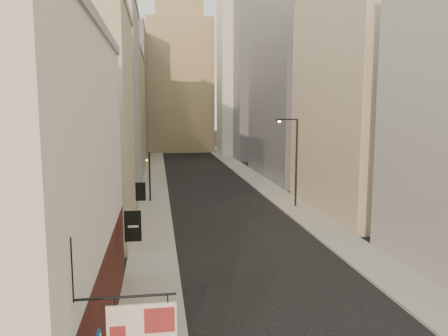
# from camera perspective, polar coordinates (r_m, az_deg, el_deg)

# --- Properties ---
(sidewalk_left) EXTENTS (3.00, 140.00, 0.15)m
(sidewalk_left) POSITION_cam_1_polar(r_m,az_deg,el_deg) (62.32, -9.02, -0.77)
(sidewalk_left) COLOR gray
(sidewalk_left) RESTS_ON ground
(sidewalk_right) EXTENTS (3.00, 140.00, 0.15)m
(sidewalk_right) POSITION_cam_1_polar(r_m,az_deg,el_deg) (63.58, 2.78, -0.52)
(sidewalk_right) COLOR gray
(sidewalk_right) RESTS_ON ground
(near_building_left) EXTENTS (8.30, 23.04, 12.30)m
(near_building_left) POSITION_cam_1_polar(r_m,az_deg,el_deg) (16.71, -25.73, -3.83)
(near_building_left) COLOR #5C251D
(near_building_left) RESTS_ON ground
(left_bldg_beige) EXTENTS (8.00, 12.00, 16.00)m
(left_bldg_beige) POSITION_cam_1_polar(r_m,az_deg,el_deg) (33.22, -19.08, 5.31)
(left_bldg_beige) COLOR gray
(left_bldg_beige) RESTS_ON ground
(left_bldg_grey) EXTENTS (8.00, 16.00, 20.00)m
(left_bldg_grey) POSITION_cam_1_polar(r_m,az_deg,el_deg) (49.03, -15.84, 8.40)
(left_bldg_grey) COLOR gray
(left_bldg_grey) RESTS_ON ground
(left_bldg_tan) EXTENTS (8.00, 18.00, 17.00)m
(left_bldg_tan) POSITION_cam_1_polar(r_m,az_deg,el_deg) (66.93, -13.90, 6.91)
(left_bldg_tan) COLOR #8F7B55
(left_bldg_tan) RESTS_ON ground
(left_bldg_wingrid) EXTENTS (8.00, 20.00, 24.00)m
(left_bldg_wingrid) POSITION_cam_1_polar(r_m,az_deg,el_deg) (86.91, -12.79, 9.38)
(left_bldg_wingrid) COLOR gray
(left_bldg_wingrid) RESTS_ON ground
(right_bldg_beige) EXTENTS (8.00, 16.00, 20.00)m
(right_bldg_beige) POSITION_cam_1_polar(r_m,az_deg,el_deg) (40.88, 17.72, 8.54)
(right_bldg_beige) COLOR gray
(right_bldg_beige) RESTS_ON ground
(right_bldg_wingrid) EXTENTS (8.00, 20.00, 26.00)m
(right_bldg_wingrid) POSITION_cam_1_polar(r_m,az_deg,el_deg) (59.60, 9.13, 11.30)
(right_bldg_wingrid) COLOR gray
(right_bldg_wingrid) RESTS_ON ground
(highrise) EXTENTS (21.00, 23.00, 51.20)m
(highrise) POSITION_cam_1_polar(r_m,az_deg,el_deg) (89.55, 7.41, 18.25)
(highrise) COLOR gray
(highrise) RESTS_ON ground
(clock_tower) EXTENTS (14.00, 14.00, 44.90)m
(clock_tower) POSITION_cam_1_polar(r_m,az_deg,el_deg) (99.16, -5.89, 12.56)
(clock_tower) COLOR #8F7B55
(clock_tower) RESTS_ON ground
(white_tower) EXTENTS (8.00, 8.00, 41.50)m
(white_tower) POSITION_cam_1_polar(r_m,az_deg,el_deg) (86.69, 2.08, 13.95)
(white_tower) COLOR silver
(white_tower) RESTS_ON ground
(streetlamp_mid) EXTENTS (2.15, 0.57, 8.28)m
(streetlamp_mid) POSITION_cam_1_polar(r_m,az_deg,el_deg) (40.66, 9.18, 1.37)
(streetlamp_mid) COLOR black
(streetlamp_mid) RESTS_ON ground
(traffic_light_left) EXTENTS (0.54, 0.43, 5.00)m
(traffic_light_left) POSITION_cam_1_polar(r_m,az_deg,el_deg) (43.33, -9.71, -0.09)
(traffic_light_left) COLOR black
(traffic_light_left) RESTS_ON ground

